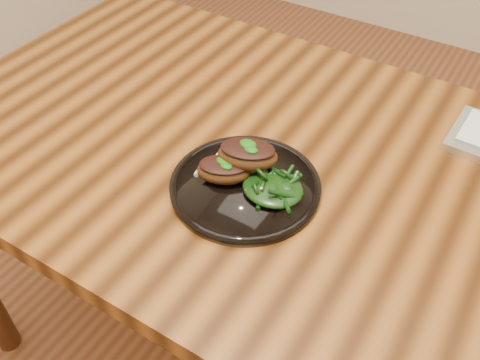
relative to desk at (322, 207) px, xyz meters
The scene contains 6 objects.
desk is the anchor object (origin of this frame).
plate 0.17m from the desk, 133.21° to the right, with size 0.25×0.25×0.02m.
lamb_chop_front 0.22m from the desk, 139.74° to the right, with size 0.11×0.09×0.04m.
lamb_chop_back 0.20m from the desk, 143.83° to the right, with size 0.12×0.10×0.05m.
herb_smear 0.18m from the desk, 158.08° to the right, with size 0.08×0.05×0.00m, color #0A4107.
greens_heap 0.16m from the desk, 116.50° to the right, with size 0.10×0.10×0.04m.
Camera 1 is at (0.23, -0.66, 1.39)m, focal length 40.00 mm.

